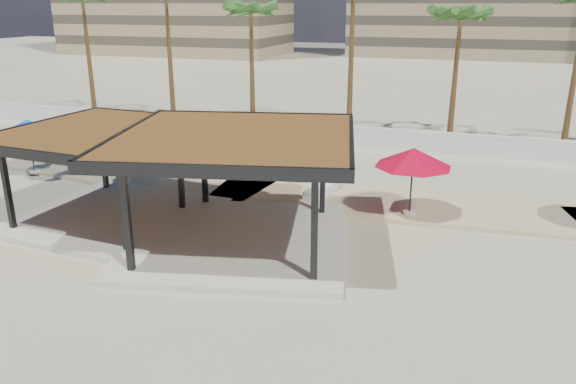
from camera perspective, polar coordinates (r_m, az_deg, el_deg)
name	(u,v)px	position (r m, az deg, el deg)	size (l,w,h in m)	color
ground	(308,277)	(16.85, 2.03, -8.63)	(200.00, 200.00, 0.00)	tan
promenade	(408,200)	(23.45, 12.10, -0.85)	(44.45, 7.97, 0.24)	#C6B284
boundary_wall	(391,139)	(31.49, 10.39, 5.28)	(56.00, 0.30, 1.20)	silver
pavilion_central	(237,179)	(18.36, -5.24, 1.30)	(8.94, 8.94, 3.80)	beige
pavilion_west	(110,166)	(21.51, -17.60, 2.51)	(7.28, 7.28, 3.45)	beige
umbrella_a	(120,136)	(25.52, -16.68, 5.49)	(3.06, 3.06, 2.41)	beige
umbrella_b	(283,127)	(25.06, -0.51, 6.63)	(3.09, 3.09, 2.70)	beige
umbrella_c	(413,158)	(20.97, 12.62, 3.43)	(3.79, 3.79, 2.55)	beige
umbrella_f	(28,127)	(28.44, -24.91, 5.99)	(3.43, 3.43, 2.50)	beige
lounger_a	(322,189)	(23.34, 3.43, 0.30)	(1.02, 2.29, 0.84)	white
palm_a	(83,2)	(41.26, -20.14, 17.71)	(3.00, 3.00, 8.95)	brown
palm_c	(251,14)	(35.06, -3.80, 17.57)	(3.00, 3.00, 8.18)	brown
palm_e	(460,19)	(32.82, 17.11, 16.44)	(3.00, 3.00, 7.98)	brown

